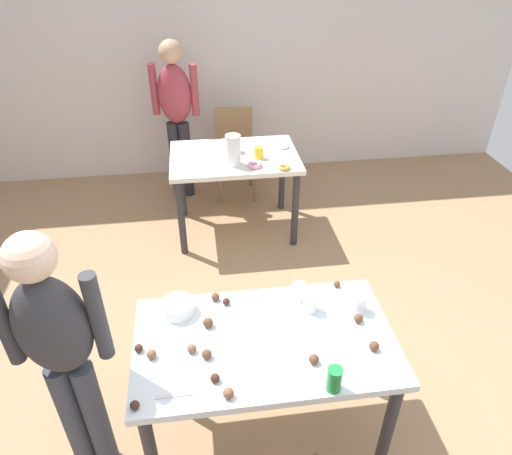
% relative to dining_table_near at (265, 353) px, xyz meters
% --- Properties ---
extents(ground_plane, '(6.40, 6.40, 0.00)m').
position_rel_dining_table_near_xyz_m(ground_plane, '(0.09, 0.19, -0.65)').
color(ground_plane, '#9E7A56').
extents(wall_back, '(6.40, 0.10, 2.60)m').
position_rel_dining_table_near_xyz_m(wall_back, '(0.09, 3.39, 0.65)').
color(wall_back, silver).
rests_on(wall_back, ground_plane).
extents(dining_table_near, '(1.25, 0.71, 0.75)m').
position_rel_dining_table_near_xyz_m(dining_table_near, '(0.00, 0.00, 0.00)').
color(dining_table_near, silver).
rests_on(dining_table_near, ground_plane).
extents(dining_table_far, '(1.09, 0.74, 0.75)m').
position_rel_dining_table_near_xyz_m(dining_table_far, '(0.05, 2.07, -0.01)').
color(dining_table_far, silver).
rests_on(dining_table_far, ground_plane).
extents(chair_far_table, '(0.41, 0.41, 0.87)m').
position_rel_dining_table_near_xyz_m(chair_far_table, '(0.12, 2.80, -0.15)').
color(chair_far_table, olive).
rests_on(chair_far_table, ground_plane).
extents(person_girl_near, '(0.45, 0.22, 1.48)m').
position_rel_dining_table_near_xyz_m(person_girl_near, '(-0.91, -0.05, 0.24)').
color(person_girl_near, '#383D4C').
rests_on(person_girl_near, ground_plane).
extents(person_adult_far, '(0.45, 0.26, 1.55)m').
position_rel_dining_table_near_xyz_m(person_adult_far, '(-0.43, 2.80, 0.28)').
color(person_adult_far, '#28282D').
rests_on(person_adult_far, ground_plane).
extents(mixing_bowl, '(0.17, 0.17, 0.07)m').
position_rel_dining_table_near_xyz_m(mixing_bowl, '(-0.41, 0.24, 0.14)').
color(mixing_bowl, white).
rests_on(mixing_bowl, dining_table_near).
extents(soda_can, '(0.07, 0.07, 0.12)m').
position_rel_dining_table_near_xyz_m(soda_can, '(0.25, -0.32, 0.16)').
color(soda_can, '#198438').
rests_on(soda_can, dining_table_near).
extents(fork_near, '(0.17, 0.02, 0.01)m').
position_rel_dining_table_near_xyz_m(fork_near, '(-0.42, -0.26, 0.11)').
color(fork_near, silver).
rests_on(fork_near, dining_table_near).
extents(cup_near_0, '(0.07, 0.07, 0.09)m').
position_rel_dining_table_near_xyz_m(cup_near_0, '(0.51, 0.13, 0.15)').
color(cup_near_0, white).
rests_on(cup_near_0, dining_table_near).
extents(cup_near_1, '(0.07, 0.07, 0.09)m').
position_rel_dining_table_near_xyz_m(cup_near_1, '(0.22, 0.26, 0.15)').
color(cup_near_1, white).
rests_on(cup_near_1, dining_table_near).
extents(cup_near_2, '(0.07, 0.07, 0.10)m').
position_rel_dining_table_near_xyz_m(cup_near_2, '(0.26, 0.17, 0.15)').
color(cup_near_2, white).
rests_on(cup_near_2, dining_table_near).
extents(cake_ball_0, '(0.05, 0.05, 0.05)m').
position_rel_dining_table_near_xyz_m(cake_ball_0, '(-0.53, -0.04, 0.13)').
color(cake_ball_0, brown).
rests_on(cake_ball_0, dining_table_near).
extents(cake_ball_1, '(0.04, 0.04, 0.04)m').
position_rel_dining_table_near_xyz_m(cake_ball_1, '(-0.16, 0.26, 0.12)').
color(cake_ball_1, '#3D2319').
rests_on(cake_ball_1, dining_table_near).
extents(cake_ball_2, '(0.04, 0.04, 0.04)m').
position_rel_dining_table_near_xyz_m(cake_ball_2, '(-0.25, -0.21, 0.12)').
color(cake_ball_2, '#3D2319').
rests_on(cake_ball_2, dining_table_near).
extents(cake_ball_3, '(0.04, 0.04, 0.04)m').
position_rel_dining_table_near_xyz_m(cake_ball_3, '(-0.59, 0.01, 0.12)').
color(cake_ball_3, '#3D2319').
rests_on(cake_ball_3, dining_table_near).
extents(cake_ball_4, '(0.05, 0.05, 0.05)m').
position_rel_dining_table_near_xyz_m(cake_ball_4, '(-0.20, -0.30, 0.13)').
color(cake_ball_4, brown).
rests_on(cake_ball_4, dining_table_near).
extents(cake_ball_5, '(0.05, 0.05, 0.05)m').
position_rel_dining_table_near_xyz_m(cake_ball_5, '(-0.27, 0.12, 0.13)').
color(cake_ball_5, brown).
rests_on(cake_ball_5, dining_table_near).
extents(cake_ball_6, '(0.04, 0.04, 0.04)m').
position_rel_dining_table_near_xyz_m(cake_ball_6, '(-0.35, -0.03, 0.13)').
color(cake_ball_6, brown).
rests_on(cake_ball_6, dining_table_near).
extents(cake_ball_7, '(0.05, 0.05, 0.05)m').
position_rel_dining_table_near_xyz_m(cake_ball_7, '(-0.28, -0.08, 0.13)').
color(cake_ball_7, brown).
rests_on(cake_ball_7, dining_table_near).
extents(cake_ball_8, '(0.05, 0.05, 0.05)m').
position_rel_dining_table_near_xyz_m(cake_ball_8, '(0.20, -0.17, 0.13)').
color(cake_ball_8, brown).
rests_on(cake_ball_8, dining_table_near).
extents(cake_ball_9, '(0.04, 0.04, 0.04)m').
position_rel_dining_table_near_xyz_m(cake_ball_9, '(-0.22, 0.30, 0.13)').
color(cake_ball_9, brown).
rests_on(cake_ball_9, dining_table_near).
extents(cake_ball_10, '(0.04, 0.04, 0.04)m').
position_rel_dining_table_near_xyz_m(cake_ball_10, '(0.45, 0.32, 0.12)').
color(cake_ball_10, brown).
rests_on(cake_ball_10, dining_table_near).
extents(cake_ball_11, '(0.04, 0.04, 0.04)m').
position_rel_dining_table_near_xyz_m(cake_ball_11, '(-0.59, -0.30, 0.12)').
color(cake_ball_11, '#3D2319').
rests_on(cake_ball_11, dining_table_near).
extents(cake_ball_12, '(0.05, 0.05, 0.05)m').
position_rel_dining_table_near_xyz_m(cake_ball_12, '(0.49, -0.13, 0.13)').
color(cake_ball_12, brown).
rests_on(cake_ball_12, dining_table_near).
extents(cake_ball_13, '(0.05, 0.05, 0.05)m').
position_rel_dining_table_near_xyz_m(cake_ball_13, '(0.48, 0.05, 0.13)').
color(cake_ball_13, brown).
rests_on(cake_ball_13, dining_table_near).
extents(pitcher_far, '(0.12, 0.12, 0.25)m').
position_rel_dining_table_near_xyz_m(pitcher_far, '(0.03, 1.90, 0.23)').
color(pitcher_far, white).
rests_on(pitcher_far, dining_table_far).
extents(cup_far_0, '(0.08, 0.08, 0.10)m').
position_rel_dining_table_near_xyz_m(cup_far_0, '(0.06, 2.14, 0.16)').
color(cup_far_0, '#3351B2').
rests_on(cup_far_0, dining_table_far).
extents(cup_far_1, '(0.08, 0.08, 0.10)m').
position_rel_dining_table_near_xyz_m(cup_far_1, '(0.25, 1.99, 0.15)').
color(cup_far_1, yellow).
rests_on(cup_far_1, dining_table_far).
extents(donut_far_0, '(0.10, 0.10, 0.03)m').
position_rel_dining_table_near_xyz_m(donut_far_0, '(0.49, 2.17, 0.12)').
color(donut_far_0, white).
rests_on(donut_far_0, dining_table_far).
extents(donut_far_1, '(0.12, 0.12, 0.04)m').
position_rel_dining_table_near_xyz_m(donut_far_1, '(0.20, 1.83, 0.12)').
color(donut_far_1, pink).
rests_on(donut_far_1, dining_table_far).
extents(donut_far_2, '(0.10, 0.10, 0.03)m').
position_rel_dining_table_near_xyz_m(donut_far_2, '(0.42, 1.76, 0.12)').
color(donut_far_2, gold).
rests_on(donut_far_2, dining_table_far).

